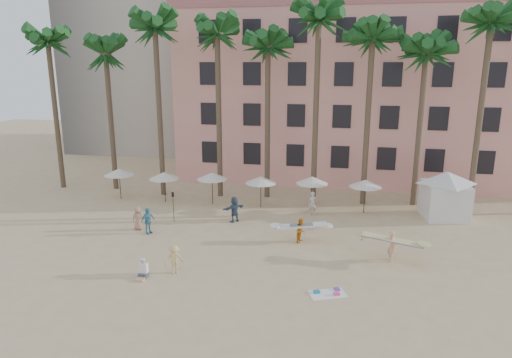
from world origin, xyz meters
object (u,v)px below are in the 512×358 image
object	(u,v)px
cabana	(446,191)
carrier_white	(301,229)
carrier_yellow	(392,244)
pink_hotel	(363,95)

from	to	relation	value
cabana	carrier_white	distance (m)	12.06
cabana	carrier_yellow	xyz separation A→B (m)	(-4.52, -8.63, -1.03)
pink_hotel	carrier_white	bearing A→B (deg)	-101.76
cabana	carrier_yellow	world-z (taller)	cabana
pink_hotel	carrier_yellow	bearing A→B (deg)	-86.78
carrier_yellow	carrier_white	distance (m)	5.75
cabana	carrier_white	bearing A→B (deg)	-145.91
pink_hotel	cabana	size ratio (longest dim) A/B	6.96
pink_hotel	carrier_yellow	xyz separation A→B (m)	(1.24, -21.99, -6.97)
pink_hotel	carrier_yellow	world-z (taller)	pink_hotel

